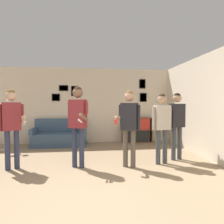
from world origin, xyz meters
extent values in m
plane|color=#937A5B|center=(0.00, 0.00, 0.00)|extent=(20.00, 20.00, 0.00)
cube|color=beige|center=(0.00, 4.63, 1.35)|extent=(8.47, 0.06, 2.70)
cube|color=black|center=(-0.83, 4.59, 1.97)|extent=(0.32, 0.02, 0.20)
cube|color=gray|center=(-0.83, 4.58, 1.97)|extent=(0.28, 0.01, 0.16)
cube|color=black|center=(2.05, 4.59, 2.15)|extent=(0.23, 0.02, 0.34)
cube|color=beige|center=(2.05, 4.58, 2.15)|extent=(0.19, 0.01, 0.29)
cube|color=black|center=(-0.45, 4.59, 1.87)|extent=(0.23, 0.02, 0.35)
cube|color=gray|center=(-0.45, 4.58, 1.87)|extent=(0.18, 0.01, 0.31)
cube|color=black|center=(-1.10, 4.59, 1.64)|extent=(0.28, 0.02, 0.26)
cube|color=gray|center=(-1.10, 4.58, 1.64)|extent=(0.23, 0.01, 0.21)
cube|color=black|center=(2.08, 4.59, 1.65)|extent=(0.26, 0.02, 0.32)
cube|color=#B2B2BC|center=(2.08, 4.58, 1.65)|extent=(0.22, 0.01, 0.28)
cube|color=beige|center=(3.07, 2.30, 1.35)|extent=(0.06, 7.00, 2.70)
cube|color=#3D5670|center=(-0.92, 4.16, 0.05)|extent=(1.81, 0.80, 0.10)
cube|color=#3D5670|center=(-0.92, 4.16, 0.26)|extent=(1.75, 0.74, 0.32)
cube|color=#3D5670|center=(-0.92, 4.49, 0.65)|extent=(1.75, 0.14, 0.47)
cube|color=#3D5670|center=(-1.77, 4.16, 0.51)|extent=(0.12, 0.74, 0.18)
cube|color=#3D5670|center=(-0.08, 4.16, 0.51)|extent=(0.12, 0.74, 0.18)
cube|color=brown|center=(1.28, 4.41, 0.46)|extent=(0.02, 0.30, 0.91)
cube|color=brown|center=(2.34, 4.41, 0.46)|extent=(0.02, 0.30, 0.91)
cube|color=brown|center=(1.81, 4.55, 0.46)|extent=(1.09, 0.01, 0.91)
cube|color=brown|center=(1.81, 4.41, 0.01)|extent=(1.04, 0.30, 0.02)
cube|color=brown|center=(1.81, 4.41, 0.90)|extent=(1.04, 0.30, 0.02)
cube|color=brown|center=(1.81, 4.41, 0.46)|extent=(1.04, 0.30, 0.02)
cube|color=black|center=(1.81, 4.40, 0.23)|extent=(0.90, 0.26, 0.40)
cube|color=red|center=(1.81, 4.40, 0.68)|extent=(0.90, 0.26, 0.40)
cylinder|color=#ADA89E|center=(-2.50, 3.69, 0.01)|extent=(0.28, 0.28, 0.03)
cylinder|color=#ADA89E|center=(-2.50, 3.69, 0.78)|extent=(0.03, 0.03, 1.50)
cylinder|color=#ADA89E|center=(-2.43, 3.69, 1.50)|extent=(0.02, 0.16, 0.02)
sphere|color=silver|center=(-2.36, 3.69, 1.47)|extent=(0.17, 0.17, 0.17)
cylinder|color=#ADA89E|center=(-2.54, 3.75, 1.40)|extent=(0.15, 0.09, 0.02)
sphere|color=silver|center=(-2.57, 3.81, 1.37)|extent=(0.17, 0.17, 0.17)
cylinder|color=#ADA89E|center=(-2.54, 3.63, 1.30)|extent=(0.15, 0.09, 0.02)
cylinder|color=#2D334C|center=(-1.68, 1.77, 0.42)|extent=(0.11, 0.11, 0.85)
cylinder|color=#2D334C|center=(-1.51, 1.85, 0.42)|extent=(0.11, 0.11, 0.85)
cube|color=maroon|center=(-1.59, 1.81, 1.15)|extent=(0.41, 0.34, 0.60)
sphere|color=#D1A889|center=(-1.59, 1.81, 1.60)|extent=(0.22, 0.22, 0.22)
sphere|color=brown|center=(-1.59, 1.81, 1.63)|extent=(0.19, 0.19, 0.19)
cylinder|color=maroon|center=(-1.40, 1.91, 1.28)|extent=(0.07, 0.07, 0.25)
cylinder|color=#D1A889|center=(-1.34, 1.78, 1.09)|extent=(0.19, 0.30, 0.19)
cylinder|color=white|center=(-1.28, 1.65, 1.02)|extent=(0.09, 0.14, 0.09)
cylinder|color=maroon|center=(-1.79, 1.71, 1.13)|extent=(0.07, 0.07, 0.57)
cylinder|color=#2D334C|center=(-0.27, 1.82, 0.44)|extent=(0.11, 0.11, 0.89)
cylinder|color=#2D334C|center=(-0.10, 1.74, 0.44)|extent=(0.11, 0.11, 0.89)
cube|color=maroon|center=(-0.19, 1.78, 1.20)|extent=(0.41, 0.34, 0.63)
sphere|color=brown|center=(-0.19, 1.78, 1.66)|extent=(0.23, 0.23, 0.23)
sphere|color=#382314|center=(-0.19, 1.78, 1.70)|extent=(0.19, 0.19, 0.19)
cylinder|color=maroon|center=(0.01, 1.68, 1.34)|extent=(0.07, 0.07, 0.27)
cylinder|color=brown|center=(-0.06, 1.55, 1.14)|extent=(0.20, 0.32, 0.19)
cylinder|color=white|center=(-0.12, 1.42, 1.07)|extent=(0.09, 0.14, 0.09)
cylinder|color=maroon|center=(-0.38, 1.87, 1.18)|extent=(0.07, 0.07, 0.59)
cylinder|color=brown|center=(0.87, 1.71, 0.42)|extent=(0.11, 0.11, 0.84)
cylinder|color=brown|center=(1.03, 1.62, 0.42)|extent=(0.11, 0.11, 0.84)
cube|color=#232328|center=(0.95, 1.66, 1.14)|extent=(0.41, 0.35, 0.60)
sphere|color=tan|center=(0.95, 1.66, 1.58)|extent=(0.22, 0.22, 0.22)
sphere|color=brown|center=(0.95, 1.66, 1.62)|extent=(0.18, 0.18, 0.18)
cylinder|color=#232328|center=(1.14, 1.55, 1.12)|extent=(0.07, 0.07, 0.56)
cylinder|color=#232328|center=(0.76, 1.77, 1.27)|extent=(0.07, 0.07, 0.25)
cylinder|color=tan|center=(0.69, 1.65, 1.08)|extent=(0.21, 0.30, 0.19)
cylinder|color=red|center=(0.62, 1.53, 1.04)|extent=(0.08, 0.08, 0.10)
cylinder|color=#3D4247|center=(1.67, 1.79, 0.41)|extent=(0.11, 0.11, 0.81)
cylinder|color=#3D4247|center=(1.84, 1.82, 0.41)|extent=(0.11, 0.11, 0.81)
cube|color=#BCB2A3|center=(1.76, 1.81, 1.10)|extent=(0.39, 0.26, 0.58)
sphere|color=tan|center=(1.76, 1.81, 1.53)|extent=(0.21, 0.21, 0.21)
sphere|color=#382314|center=(1.76, 1.81, 1.57)|extent=(0.18, 0.18, 0.18)
cylinder|color=#BCB2A3|center=(1.97, 1.84, 1.08)|extent=(0.07, 0.07, 0.54)
cylinder|color=#BCB2A3|center=(1.54, 1.77, 1.08)|extent=(0.07, 0.07, 0.54)
cylinder|color=#3D4247|center=(2.17, 2.08, 0.42)|extent=(0.11, 0.11, 0.83)
cylinder|color=#3D4247|center=(2.35, 2.12, 0.42)|extent=(0.11, 0.11, 0.83)
cube|color=#232328|center=(2.26, 2.10, 1.12)|extent=(0.39, 0.27, 0.59)
sphere|color=tan|center=(2.26, 2.10, 1.56)|extent=(0.21, 0.21, 0.21)
sphere|color=black|center=(2.26, 2.10, 1.60)|extent=(0.18, 0.18, 0.18)
cylinder|color=#232328|center=(2.47, 2.14, 1.10)|extent=(0.07, 0.07, 0.55)
cylinder|color=#232328|center=(2.05, 2.05, 1.10)|extent=(0.07, 0.07, 0.55)
camera|label=1|loc=(0.05, -2.68, 1.43)|focal=32.00mm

